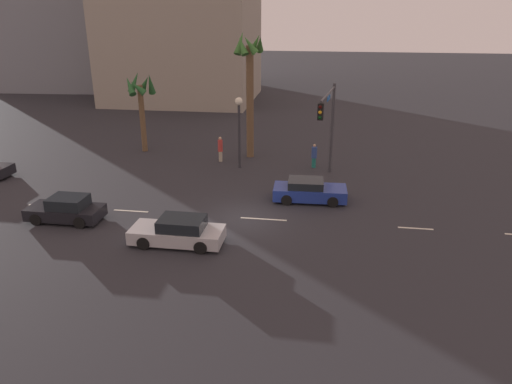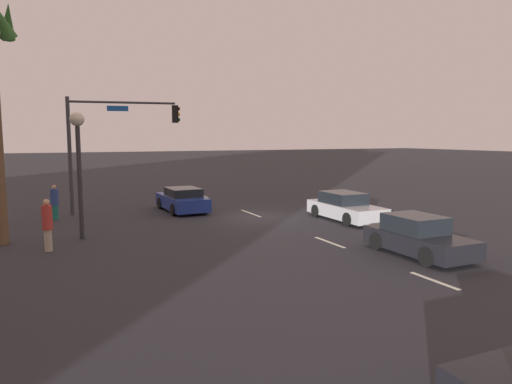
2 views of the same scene
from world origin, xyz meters
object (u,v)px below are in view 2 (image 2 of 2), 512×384
Objects in this scene: car_0 at (345,207)px; traffic_signal at (109,134)px; pedestrian_0 at (47,224)px; car_2 at (418,237)px; streetlamp at (78,149)px; pedestrian_1 at (55,202)px; car_4 at (182,200)px.

car_0 is 12.97m from traffic_signal.
traffic_signal reaches higher than pedestrian_0.
car_2 is 16.65m from traffic_signal.
car_0 is 1.13× the size of car_2.
streetlamp is 6.05m from pedestrian_1.
pedestrian_0 is at bearing 176.73° from pedestrian_1.
car_4 is at bearing 47.62° from car_0.
pedestrian_0 is at bearing 135.09° from car_4.
car_0 is 8.98m from car_4.
car_0 is 0.74× the size of traffic_signal.
car_0 is 2.61× the size of pedestrian_1.
traffic_signal is at bearing -72.85° from pedestrian_1.
streetlamp is at bearing 54.03° from car_2.
pedestrian_0 is at bearing 63.21° from car_2.
pedestrian_1 is (5.32, 0.87, -2.75)m from streetlamp.
traffic_signal reaches higher than car_0.
pedestrian_0 is (5.95, 11.79, 0.38)m from car_2.
car_2 is at bearing -138.68° from pedestrian_1.
traffic_signal is 1.22× the size of streetlamp.
car_0 is 0.89× the size of streetlamp.
pedestrian_1 is (-0.88, 2.85, -3.34)m from traffic_signal.
streetlamp reaches higher than car_0.
car_2 is 13.34m from streetlamp.
car_0 is at bearing -124.16° from traffic_signal.
streetlamp reaches higher than car_4.
traffic_signal is (13.83, 8.54, 3.62)m from car_2.
car_0 is 13.59m from pedestrian_0.
car_4 is at bearing 20.69° from car_2.
streetlamp is at bearing 132.94° from car_4.
car_2 is 2.11× the size of pedestrian_0.
traffic_signal reaches higher than car_4.
traffic_signal is (6.99, 10.30, 3.62)m from car_0.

